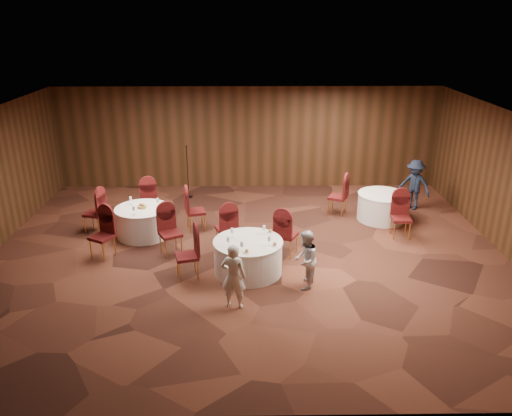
{
  "coord_description": "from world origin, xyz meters",
  "views": [
    {
      "loc": [
        0.04,
        -10.45,
        5.27
      ],
      "look_at": [
        0.2,
        0.2,
        1.1
      ],
      "focal_mm": 35.0,
      "sensor_mm": 36.0,
      "label": 1
    }
  ],
  "objects_px": {
    "table_right": "(382,206)",
    "woman_b": "(305,260)",
    "mic_stand": "(188,182)",
    "woman_a": "(234,276)",
    "table_left": "(143,221)",
    "man_c": "(414,185)",
    "table_main": "(248,256)"
  },
  "relations": [
    {
      "from": "table_right",
      "to": "woman_b",
      "type": "distance_m",
      "value": 4.38
    },
    {
      "from": "table_main",
      "to": "table_left",
      "type": "xyz_separation_m",
      "value": [
        -2.64,
        1.98,
        -0.0
      ]
    },
    {
      "from": "mic_stand",
      "to": "woman_a",
      "type": "relative_size",
      "value": 1.22
    },
    {
      "from": "table_left",
      "to": "woman_b",
      "type": "relative_size",
      "value": 1.09
    },
    {
      "from": "table_left",
      "to": "woman_b",
      "type": "xyz_separation_m",
      "value": [
        3.8,
        -2.65,
        0.25
      ]
    },
    {
      "from": "table_left",
      "to": "woman_b",
      "type": "distance_m",
      "value": 4.64
    },
    {
      "from": "man_c",
      "to": "mic_stand",
      "type": "bearing_deg",
      "value": -151.11
    },
    {
      "from": "table_right",
      "to": "table_main",
      "type": "bearing_deg",
      "value": -141.1
    },
    {
      "from": "woman_a",
      "to": "woman_b",
      "type": "relative_size",
      "value": 1.05
    },
    {
      "from": "table_main",
      "to": "table_right",
      "type": "relative_size",
      "value": 1.13
    },
    {
      "from": "table_main",
      "to": "woman_a",
      "type": "height_order",
      "value": "woman_a"
    },
    {
      "from": "table_left",
      "to": "table_right",
      "type": "xyz_separation_m",
      "value": [
        6.28,
        0.95,
        0.0
      ]
    },
    {
      "from": "mic_stand",
      "to": "table_left",
      "type": "bearing_deg",
      "value": -106.26
    },
    {
      "from": "table_right",
      "to": "woman_b",
      "type": "height_order",
      "value": "woman_b"
    },
    {
      "from": "table_right",
      "to": "mic_stand",
      "type": "distance_m",
      "value": 5.77
    },
    {
      "from": "table_main",
      "to": "table_right",
      "type": "distance_m",
      "value": 4.67
    },
    {
      "from": "table_right",
      "to": "mic_stand",
      "type": "height_order",
      "value": "mic_stand"
    },
    {
      "from": "table_left",
      "to": "table_right",
      "type": "height_order",
      "value": "same"
    },
    {
      "from": "table_main",
      "to": "table_left",
      "type": "relative_size",
      "value": 1.1
    },
    {
      "from": "table_main",
      "to": "mic_stand",
      "type": "height_order",
      "value": "mic_stand"
    },
    {
      "from": "table_left",
      "to": "man_c",
      "type": "xyz_separation_m",
      "value": [
        7.38,
        1.75,
        0.35
      ]
    },
    {
      "from": "table_main",
      "to": "table_right",
      "type": "xyz_separation_m",
      "value": [
        3.64,
        2.93,
        0.0
      ]
    },
    {
      "from": "table_right",
      "to": "woman_b",
      "type": "xyz_separation_m",
      "value": [
        -2.48,
        -3.6,
        0.25
      ]
    },
    {
      "from": "woman_a",
      "to": "woman_b",
      "type": "distance_m",
      "value": 1.6
    },
    {
      "from": "table_right",
      "to": "man_c",
      "type": "bearing_deg",
      "value": 35.83
    },
    {
      "from": "man_c",
      "to": "woman_b",
      "type": "bearing_deg",
      "value": -91.05
    },
    {
      "from": "table_main",
      "to": "man_c",
      "type": "height_order",
      "value": "man_c"
    },
    {
      "from": "table_left",
      "to": "table_right",
      "type": "distance_m",
      "value": 6.35
    },
    {
      "from": "table_left",
      "to": "woman_b",
      "type": "bearing_deg",
      "value": -34.82
    },
    {
      "from": "table_left",
      "to": "man_c",
      "type": "relative_size",
      "value": 0.94
    },
    {
      "from": "table_main",
      "to": "woman_a",
      "type": "relative_size",
      "value": 1.14
    },
    {
      "from": "mic_stand",
      "to": "woman_b",
      "type": "bearing_deg",
      "value": -61.35
    }
  ]
}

